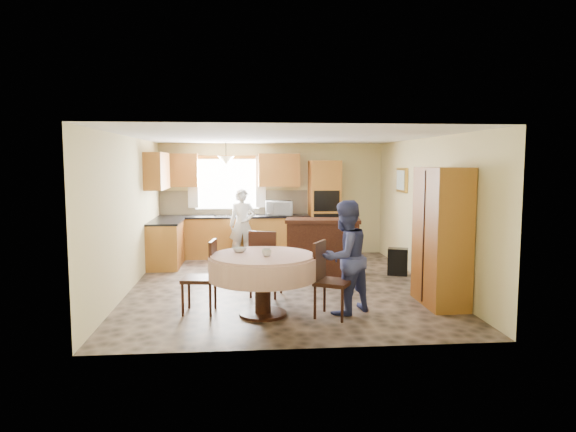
% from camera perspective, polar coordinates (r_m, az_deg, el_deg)
% --- Properties ---
extents(floor, '(5.00, 6.00, 0.01)m').
position_cam_1_polar(floor, '(8.80, -0.66, -7.69)').
color(floor, '#705B4E').
rests_on(floor, ground).
extents(ceiling, '(5.00, 6.00, 0.01)m').
position_cam_1_polar(ceiling, '(8.56, -0.68, 8.79)').
color(ceiling, white).
rests_on(ceiling, wall_back).
extents(wall_back, '(5.00, 0.02, 2.50)m').
position_cam_1_polar(wall_back, '(11.58, -1.81, 1.87)').
color(wall_back, '#D6C989').
rests_on(wall_back, floor).
extents(wall_front, '(5.00, 0.02, 2.50)m').
position_cam_1_polar(wall_front, '(5.63, 1.68, -2.51)').
color(wall_front, '#D6C989').
rests_on(wall_front, floor).
extents(wall_left, '(0.02, 6.00, 2.50)m').
position_cam_1_polar(wall_left, '(8.76, -17.19, 0.28)').
color(wall_left, '#D6C989').
rests_on(wall_left, floor).
extents(wall_right, '(0.02, 6.00, 2.50)m').
position_cam_1_polar(wall_right, '(9.13, 15.18, 0.56)').
color(wall_right, '#D6C989').
rests_on(wall_right, floor).
extents(window, '(1.40, 0.03, 1.10)m').
position_cam_1_polar(window, '(11.52, -6.79, 3.56)').
color(window, white).
rests_on(window, wall_back).
extents(curtain_left, '(0.22, 0.02, 1.15)m').
position_cam_1_polar(curtain_left, '(11.52, -10.54, 3.75)').
color(curtain_left, white).
rests_on(curtain_left, wall_back).
extents(curtain_right, '(0.22, 0.02, 1.15)m').
position_cam_1_polar(curtain_right, '(11.47, -3.05, 3.83)').
color(curtain_right, white).
rests_on(curtain_right, wall_back).
extents(base_cab_back, '(3.30, 0.60, 0.88)m').
position_cam_1_polar(base_cab_back, '(11.35, -6.00, -2.36)').
color(base_cab_back, '#C48934').
rests_on(base_cab_back, floor).
extents(counter_back, '(3.30, 0.64, 0.04)m').
position_cam_1_polar(counter_back, '(11.29, -6.03, -0.05)').
color(counter_back, black).
rests_on(counter_back, base_cab_back).
extents(base_cab_left, '(0.60, 1.20, 0.88)m').
position_cam_1_polar(base_cab_left, '(10.57, -13.43, -3.11)').
color(base_cab_left, '#C48934').
rests_on(base_cab_left, floor).
extents(counter_left, '(0.64, 1.20, 0.04)m').
position_cam_1_polar(counter_left, '(10.51, -13.49, -0.63)').
color(counter_left, black).
rests_on(counter_left, base_cab_left).
extents(backsplash, '(3.30, 0.02, 0.55)m').
position_cam_1_polar(backsplash, '(11.55, -6.02, 1.49)').
color(backsplash, beige).
rests_on(backsplash, wall_back).
extents(wall_cab_left, '(0.85, 0.33, 0.72)m').
position_cam_1_polar(wall_cab_left, '(11.45, -12.11, 5.00)').
color(wall_cab_left, '#C97632').
rests_on(wall_cab_left, wall_back).
extents(wall_cab_right, '(0.90, 0.33, 0.72)m').
position_cam_1_polar(wall_cab_right, '(11.39, -1.02, 5.13)').
color(wall_cab_right, '#C97632').
rests_on(wall_cab_right, wall_back).
extents(wall_cab_side, '(0.33, 1.20, 0.72)m').
position_cam_1_polar(wall_cab_side, '(10.46, -14.36, 4.87)').
color(wall_cab_side, '#C97632').
rests_on(wall_cab_side, wall_left).
extents(oven_tower, '(0.66, 0.62, 2.12)m').
position_cam_1_polar(oven_tower, '(11.41, 4.06, 0.84)').
color(oven_tower, '#C48934').
rests_on(oven_tower, floor).
extents(oven_upper, '(0.56, 0.01, 0.45)m').
position_cam_1_polar(oven_upper, '(11.08, 4.33, 1.67)').
color(oven_upper, black).
rests_on(oven_upper, oven_tower).
extents(oven_lower, '(0.56, 0.01, 0.45)m').
position_cam_1_polar(oven_lower, '(11.13, 4.31, -0.89)').
color(oven_lower, black).
rests_on(oven_lower, oven_tower).
extents(pendant, '(0.36, 0.36, 0.18)m').
position_cam_1_polar(pendant, '(11.03, -6.90, 6.15)').
color(pendant, beige).
rests_on(pendant, ceiling).
extents(sideboard, '(1.44, 0.77, 0.98)m').
position_cam_1_polar(sideboard, '(9.55, 3.88, -3.62)').
color(sideboard, '#381B0F').
rests_on(sideboard, floor).
extents(space_heater, '(0.43, 0.36, 0.50)m').
position_cam_1_polar(space_heater, '(9.75, 12.10, -4.98)').
color(space_heater, black).
rests_on(space_heater, floor).
extents(cupboard, '(0.53, 1.05, 2.01)m').
position_cam_1_polar(cupboard, '(7.78, 16.68, -2.22)').
color(cupboard, '#C48934').
rests_on(cupboard, floor).
extents(dining_table, '(1.47, 1.47, 0.84)m').
position_cam_1_polar(dining_table, '(6.99, -2.82, -5.78)').
color(dining_table, '#381B0F').
rests_on(dining_table, floor).
extents(chair_left, '(0.49, 0.49, 1.02)m').
position_cam_1_polar(chair_left, '(7.22, -9.21, -6.24)').
color(chair_left, '#381B0F').
rests_on(chair_left, floor).
extents(chair_back, '(0.57, 0.57, 1.04)m').
position_cam_1_polar(chair_back, '(7.94, -2.62, -4.94)').
color(chair_back, '#381B0F').
rests_on(chair_back, floor).
extents(chair_right, '(0.60, 0.60, 1.02)m').
position_cam_1_polar(chair_right, '(6.98, 4.39, -6.59)').
color(chair_right, '#381B0F').
rests_on(chair_right, floor).
extents(framed_picture, '(0.06, 0.58, 0.48)m').
position_cam_1_polar(framed_picture, '(10.34, 12.53, 3.92)').
color(framed_picture, gold).
rests_on(framed_picture, wall_right).
extents(microwave, '(0.58, 0.39, 0.32)m').
position_cam_1_polar(microwave, '(11.25, -1.04, 0.89)').
color(microwave, silver).
rests_on(microwave, counter_back).
extents(person_sink, '(0.58, 0.40, 1.53)m').
position_cam_1_polar(person_sink, '(10.86, -5.09, -0.99)').
color(person_sink, silver).
rests_on(person_sink, floor).
extents(person_dining, '(0.96, 0.92, 1.57)m').
position_cam_1_polar(person_dining, '(7.11, 6.35, -4.57)').
color(person_dining, '#383F7B').
rests_on(person_dining, floor).
extents(bowl_sideboard, '(0.26, 0.26, 0.05)m').
position_cam_1_polar(bowl_sideboard, '(9.44, 2.03, -0.57)').
color(bowl_sideboard, '#B2B2B2').
rests_on(bowl_sideboard, sideboard).
extents(bottle_sideboard, '(0.12, 0.12, 0.28)m').
position_cam_1_polar(bottle_sideboard, '(9.56, 6.83, 0.15)').
color(bottle_sideboard, silver).
rests_on(bottle_sideboard, sideboard).
extents(cup_table, '(0.16, 0.16, 0.10)m').
position_cam_1_polar(cup_table, '(6.81, -2.39, -4.09)').
color(cup_table, '#B2B2B2').
rests_on(cup_table, dining_table).
extents(bowl_table, '(0.20, 0.20, 0.06)m').
position_cam_1_polar(bowl_table, '(7.16, -5.39, -3.77)').
color(bowl_table, '#B2B2B2').
rests_on(bowl_table, dining_table).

